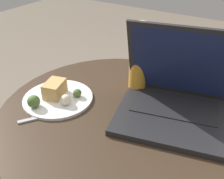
{
  "coord_description": "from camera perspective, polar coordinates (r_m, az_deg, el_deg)",
  "views": [
    {
      "loc": [
        0.32,
        -0.55,
        1.04
      ],
      "look_at": [
        -0.03,
        -0.0,
        0.63
      ],
      "focal_mm": 42.0,
      "sensor_mm": 36.0,
      "label": 1
    }
  ],
  "objects": [
    {
      "name": "table",
      "position": [
        0.89,
        1.64,
        -12.27
      ],
      "size": [
        0.74,
        0.74,
        0.56
      ],
      "color": "#515156",
      "rests_on": "ground_plane"
    },
    {
      "name": "snack_plate",
      "position": [
        0.85,
        -12.03,
        -1.4
      ],
      "size": [
        0.22,
        0.22,
        0.06
      ],
      "color": "white",
      "rests_on": "table"
    },
    {
      "name": "beer_glass",
      "position": [
        0.84,
        5.79,
        6.67
      ],
      "size": [
        0.06,
        0.06,
        0.23
      ],
      "color": "gold",
      "rests_on": "table"
    },
    {
      "name": "laptop",
      "position": [
        0.78,
        13.66,
        -1.88
      ],
      "size": [
        0.37,
        0.33,
        0.26
      ],
      "color": "#232326",
      "rests_on": "table"
    },
    {
      "name": "fork",
      "position": [
        0.8,
        -13.03,
        -5.36
      ],
      "size": [
        0.11,
        0.15,
        0.0
      ],
      "color": "#B2B2B7",
      "rests_on": "table"
    }
  ]
}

